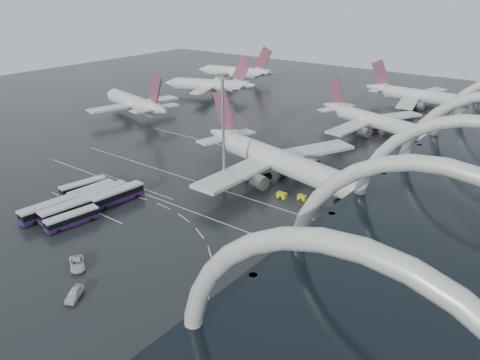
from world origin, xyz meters
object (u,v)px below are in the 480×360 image
Objects in this scene: airliner_gate_b at (375,121)px; floodlight_mast at (223,119)px; bus_row_far_a at (50,209)px; bus_row_near_c at (102,194)px; gse_cart_belly_a at (302,197)px; van_curve_b at (74,294)px; gse_cart_belly_b at (357,203)px; airliner_gate_c at (421,96)px; bus_row_far_c at (72,219)px; airliner_main at (278,161)px; bus_row_near_d at (117,195)px; gse_cart_belly_c at (282,195)px; van_curve_a at (77,264)px; bus_row_near_b at (92,192)px; jet_remote_west at (135,103)px; bus_row_near_a at (83,187)px; jet_remote_far at (237,72)px; gse_cart_belly_e at (320,174)px; jet_remote_mid at (211,85)px; bus_row_far_b at (70,210)px.

floodlight_mast is (-11.48, -70.87, 14.41)m from airliner_gate_b.
bus_row_near_c is at bearing -5.12° from bus_row_far_a.
van_curve_b is at bearing -100.70° from gse_cart_belly_a.
airliner_gate_c is at bearing 100.32° from gse_cart_belly_b.
bus_row_near_c is 1.07× the size of bus_row_far_c.
bus_row_near_d is (-23.33, -36.40, -3.45)m from airliner_main.
airliner_main reaches higher than gse_cart_belly_c.
bus_row_far_a is at bearing 99.43° from van_curve_a.
van_curve_a is at bearing -127.35° from bus_row_near_b.
airliner_main is at bearing 24.04° from van_curve_a.
bus_row_near_d reaches higher than bus_row_far_c.
gse_cart_belly_a reaches higher than gse_cart_belly_b.
jet_remote_west reaches higher than airliner_gate_b.
bus_row_near_a is 11.87m from bus_row_near_d.
airliner_main reaches higher than bus_row_near_a.
jet_remote_west is at bearing 163.63° from gse_cart_belly_a.
gse_cart_belly_e is (101.38, -92.52, -4.40)m from jet_remote_far.
airliner_main is 14.82m from gse_cart_belly_a.
airliner_gate_c is at bearing -178.14° from jet_remote_mid.
floodlight_mast is 24.01m from gse_cart_belly_c.
van_curve_b is 0.16× the size of floodlight_mast.
airliner_gate_c is at bearing -6.78° from bus_row_far_a.
bus_row_near_c is 13.06m from bus_row_far_a.
van_curve_a is (23.94, -21.10, -0.85)m from bus_row_near_b.
jet_remote_far is at bearing 87.41° from van_curve_b.
jet_remote_west is 82.52m from floodlight_mast.
bus_row_far_c is at bearing 142.60° from jet_remote_west.
airliner_gate_b is 1.69× the size of floodlight_mast.
jet_remote_west is at bearing 161.59° from gse_cart_belly_c.
bus_row_near_d is at bearing -138.63° from gse_cart_belly_c.
jet_remote_mid is 3.54× the size of bus_row_far_c.
van_curve_a is (22.95, -8.83, -1.10)m from bus_row_far_a.
gse_cart_belly_c is (14.02, 50.07, -0.12)m from van_curve_a.
gse_cart_belly_c is (2.71, -114.90, -3.99)m from airliner_gate_c.
jet_remote_west is 74.21m from bus_row_near_a.
airliner_main is 10.99× the size of van_curve_a.
bus_row_near_a is 0.86× the size of bus_row_far_a.
jet_remote_far reaches higher than gse_cart_belly_a.
airliner_main is 105.63m from jet_remote_mid.
bus_row_far_a is 2.50× the size of van_curve_a.
airliner_gate_b reaches higher than bus_row_far_c.
bus_row_near_d is 5.77× the size of gse_cart_belly_c.
jet_remote_mid is at bearing 139.46° from gse_cart_belly_c.
bus_row_far_b is at bearing 173.56° from bus_row_near_d.
bus_row_near_b is 31.92m from van_curve_a.
van_curve_b is at bearing -129.67° from bus_row_near_c.
jet_remote_mid reaches higher than bus_row_near_b.
airliner_main is 49.27m from bus_row_near_b.
jet_remote_west reaches higher than bus_row_near_a.
gse_cart_belly_b is (54.80, 36.51, -1.07)m from bus_row_near_b.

